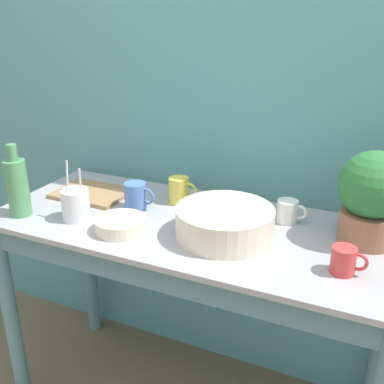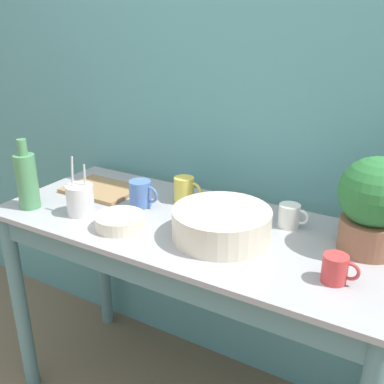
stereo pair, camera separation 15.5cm
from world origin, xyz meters
name	(u,v)px [view 1 (the left image)]	position (x,y,z in m)	size (l,w,h in m)	color
wall_back	(230,110)	(0.00, 0.67, 1.20)	(6.00, 0.05, 2.40)	teal
counter_table	(189,268)	(0.00, 0.28, 0.69)	(1.47, 0.62, 0.86)	slate
potted_plant	(372,196)	(0.57, 0.42, 1.02)	(0.22, 0.22, 0.31)	#8C5B42
bowl_wash_large	(225,222)	(0.14, 0.26, 0.91)	(0.33, 0.33, 0.10)	beige
bottle_tall	(17,186)	(-0.61, 0.12, 0.98)	(0.08, 0.08, 0.27)	#4C8C59
mug_yellow	(179,190)	(-0.12, 0.46, 0.92)	(0.12, 0.08, 0.10)	#E5CC4C
mug_white	(288,211)	(0.31, 0.46, 0.90)	(0.11, 0.07, 0.08)	white
mug_blue	(136,196)	(-0.25, 0.34, 0.91)	(0.12, 0.08, 0.10)	#4C70B7
mug_red	(344,260)	(0.53, 0.19, 0.90)	(0.10, 0.07, 0.08)	#C63838
bowl_small_cream	(120,225)	(-0.20, 0.15, 0.89)	(0.18, 0.18, 0.05)	beige
utensil_cup	(76,204)	(-0.40, 0.17, 0.92)	(0.10, 0.10, 0.22)	silver
tray_board	(92,193)	(-0.48, 0.38, 0.87)	(0.29, 0.22, 0.02)	#99754C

